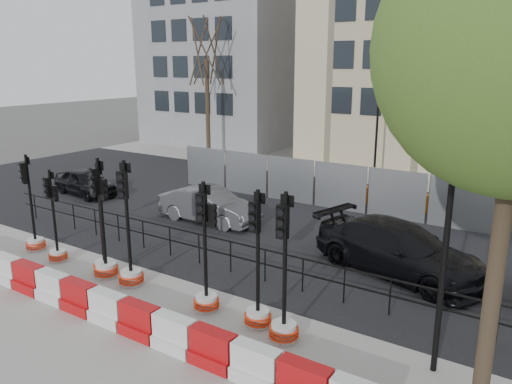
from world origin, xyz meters
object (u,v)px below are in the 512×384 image
Objects in this scene: traffic_signal_d at (104,250)px; traffic_signal_h at (284,312)px; lamp_post_near at (448,219)px; traffic_signal_a at (34,231)px; car_c at (399,249)px; car_a at (85,182)px.

traffic_signal_d is 1.02× the size of traffic_signal_h.
traffic_signal_h is at bearing 9.05° from traffic_signal_d.
lamp_post_near is 1.86× the size of traffic_signal_a.
traffic_signal_h reaches higher than car_c.
traffic_signal_a is at bearing -178.48° from lamp_post_near.
lamp_post_near reaches higher than car_c.
lamp_post_near is 9.45m from traffic_signal_d.
traffic_signal_a is at bearing 129.46° from car_c.
traffic_signal_d is at bearing -118.02° from car_a.
car_c is at bearing 77.97° from traffic_signal_h.
traffic_signal_d is 8.53m from car_c.
traffic_signal_a is 9.72m from traffic_signal_h.
traffic_signal_a reaches higher than car_a.
traffic_signal_d is 6.02m from traffic_signal_h.
lamp_post_near is at bearing 13.59° from traffic_signal_d.
car_c is (6.99, 4.90, -0.08)m from traffic_signal_d.
traffic_signal_h is at bearing -168.06° from lamp_post_near.
car_c is (-2.14, 4.37, -2.46)m from lamp_post_near.
traffic_signal_a is at bearing -172.67° from traffic_signal_d.
traffic_signal_a is 0.93× the size of traffic_signal_h.
car_a is (-14.18, 5.90, -0.09)m from traffic_signal_h.
lamp_post_near is at bearing 18.94° from traffic_signal_a.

